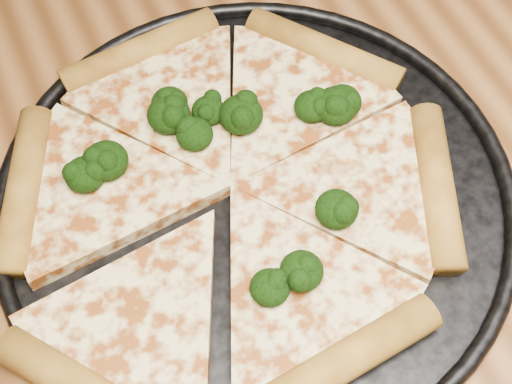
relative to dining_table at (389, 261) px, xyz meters
name	(u,v)px	position (x,y,z in m)	size (l,w,h in m)	color
dining_table	(389,261)	(0.00, 0.00, 0.00)	(1.20, 0.90, 0.75)	brown
pizza_pan	(256,197)	(-0.10, 0.06, 0.10)	(0.41, 0.41, 0.02)	black
pizza	(228,191)	(-0.12, 0.06, 0.11)	(0.39, 0.36, 0.03)	beige
broccoli_florets	(236,148)	(-0.11, 0.09, 0.12)	(0.24, 0.21, 0.03)	black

